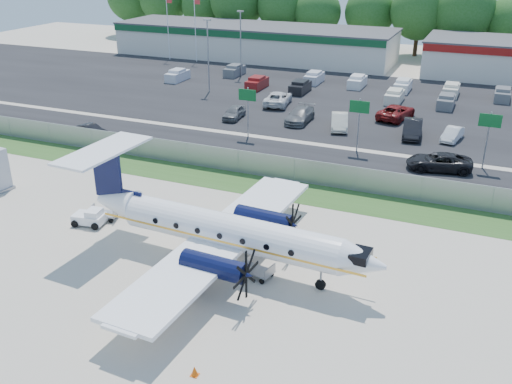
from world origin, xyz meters
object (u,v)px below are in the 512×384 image
at_px(baggage_cart_near, 104,213).
at_px(baggage_cart_far, 258,270).
at_px(pushback_tug, 90,217).
at_px(aircraft, 224,230).

distance_m(baggage_cart_near, baggage_cart_far, 13.11).
bearing_deg(pushback_tug, aircraft, -6.48).
height_order(pushback_tug, baggage_cart_near, pushback_tug).
bearing_deg(aircraft, baggage_cart_near, 167.85).
distance_m(aircraft, baggage_cart_near, 10.87).
bearing_deg(baggage_cart_far, pushback_tug, 172.58).
relative_size(aircraft, baggage_cart_far, 9.93).
bearing_deg(aircraft, baggage_cart_far, -11.67).
relative_size(aircraft, baggage_cart_near, 9.41).
bearing_deg(baggage_cart_near, baggage_cart_far, -12.06).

